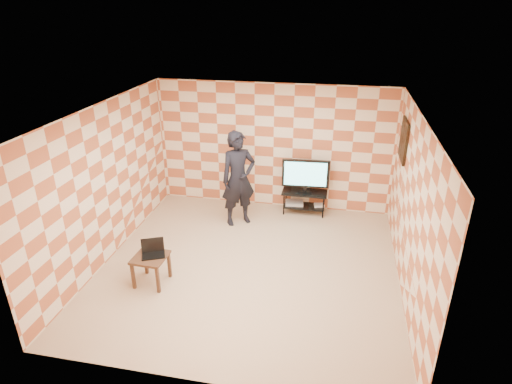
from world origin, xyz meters
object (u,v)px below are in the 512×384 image
tv (306,174)px  person (238,179)px  tv_stand (304,197)px  side_table (150,261)px

tv → person: bearing=-151.9°
tv_stand → tv: bearing=-93.8°
side_table → person: bearing=68.3°
side_table → person: 2.52m
tv_stand → person: bearing=-151.8°
tv_stand → side_table: size_ratio=1.77×
tv_stand → side_table: same height
tv → side_table: (-2.18, -2.97, -0.48)m
side_table → person: (0.91, 2.29, 0.56)m
tv_stand → side_table: bearing=-126.3°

